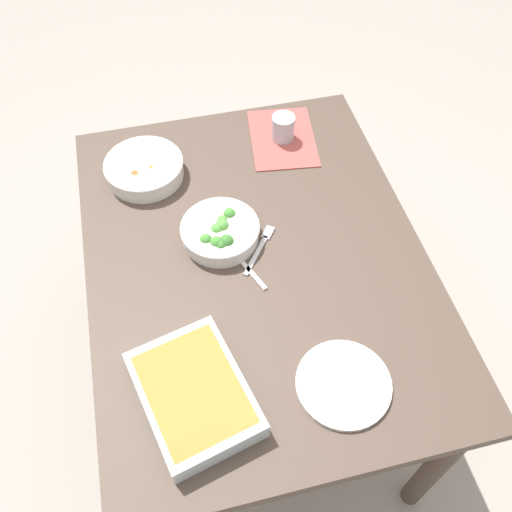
# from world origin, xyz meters

# --- Properties ---
(ground_plane) EXTENTS (6.00, 6.00, 0.00)m
(ground_plane) POSITION_xyz_m (0.00, 0.00, 0.00)
(ground_plane) COLOR #9E9389
(dining_table) EXTENTS (1.20, 0.90, 0.74)m
(dining_table) POSITION_xyz_m (0.00, 0.00, 0.65)
(dining_table) COLOR #4C3D33
(dining_table) RESTS_ON ground_plane
(placemat) EXTENTS (0.30, 0.23, 0.00)m
(placemat) POSITION_xyz_m (0.43, -0.19, 0.74)
(placemat) COLOR #B24C47
(placemat) RESTS_ON dining_table
(stew_bowl) EXTENTS (0.24, 0.24, 0.06)m
(stew_bowl) POSITION_xyz_m (0.37, 0.25, 0.77)
(stew_bowl) COLOR silver
(stew_bowl) RESTS_ON dining_table
(broccoli_bowl) EXTENTS (0.22, 0.22, 0.07)m
(broccoli_bowl) POSITION_xyz_m (0.08, 0.08, 0.77)
(broccoli_bowl) COLOR silver
(broccoli_bowl) RESTS_ON dining_table
(baking_dish) EXTENTS (0.34, 0.28, 0.06)m
(baking_dish) POSITION_xyz_m (-0.36, 0.23, 0.77)
(baking_dish) COLOR silver
(baking_dish) RESTS_ON dining_table
(drink_cup) EXTENTS (0.07, 0.07, 0.08)m
(drink_cup) POSITION_xyz_m (0.43, -0.19, 0.78)
(drink_cup) COLOR #B2BCC6
(drink_cup) RESTS_ON dining_table
(side_plate) EXTENTS (0.22, 0.22, 0.01)m
(side_plate) POSITION_xyz_m (-0.40, -0.11, 0.75)
(side_plate) COLOR silver
(side_plate) RESTS_ON dining_table
(spoon_by_stew) EXTENTS (0.18, 0.03, 0.01)m
(spoon_by_stew) POSITION_xyz_m (0.33, 0.25, 0.74)
(spoon_by_stew) COLOR silver
(spoon_by_stew) RESTS_ON dining_table
(spoon_by_broccoli) EXTENTS (0.17, 0.08, 0.01)m
(spoon_by_broccoli) POSITION_xyz_m (-0.01, 0.04, 0.74)
(spoon_by_broccoli) COLOR silver
(spoon_by_broccoli) RESTS_ON dining_table
(fork_on_table) EXTENTS (0.15, 0.12, 0.01)m
(fork_on_table) POSITION_xyz_m (0.03, -0.02, 0.74)
(fork_on_table) COLOR silver
(fork_on_table) RESTS_ON dining_table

